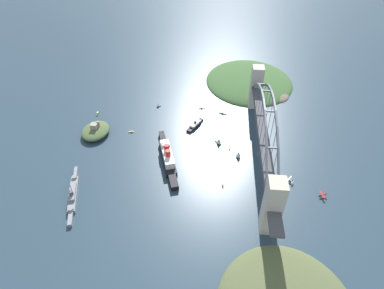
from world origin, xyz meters
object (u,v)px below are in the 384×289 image
object	(u,v)px
seaplane_taxiing_near_bridge	(323,195)
seaplane_second_in_formation	(289,180)
harbor_arch_bridge	(263,132)
ocean_liner	(167,156)
small_boat_1	(238,154)
small_boat_2	(202,108)
small_boat_7	(158,105)
harbor_ferry_steamer	(195,125)
channel_marker_buoy	(230,149)
naval_cruiser	(73,194)
small_boat_4	(131,132)
fort_island_mid_harbor	(95,131)
small_boat_6	(223,113)
small_boat_0	(219,141)
small_boat_5	(98,113)
small_boat_3	(223,185)

from	to	relation	value
seaplane_taxiing_near_bridge	seaplane_second_in_formation	size ratio (longest dim) A/B	0.97
harbor_arch_bridge	ocean_liner	distance (m)	110.15
small_boat_1	small_boat_2	distance (m)	110.06
seaplane_second_in_formation	small_boat_1	bearing A→B (deg)	56.96
ocean_liner	small_boat_7	bearing A→B (deg)	15.27
harbor_ferry_steamer	channel_marker_buoy	bearing A→B (deg)	-134.05
seaplane_taxiing_near_bridge	small_boat_7	size ratio (longest dim) A/B	1.59
naval_cruiser	small_boat_4	bearing A→B (deg)	-16.88
seaplane_second_in_formation	small_boat_7	xyz separation A→B (m)	(132.41, 163.81, 0.84)
small_boat_2	fort_island_mid_harbor	bearing A→B (deg)	118.37
seaplane_second_in_formation	small_boat_2	bearing A→B (deg)	37.35
small_boat_7	fort_island_mid_harbor	bearing A→B (deg)	135.74
small_boat_1	small_boat_6	world-z (taller)	small_boat_1
small_boat_6	small_boat_7	size ratio (longest dim) A/B	1.75
channel_marker_buoy	small_boat_2	bearing A→B (deg)	24.22
small_boat_0	small_boat_6	bearing A→B (deg)	-3.49
harbor_arch_bridge	seaplane_taxiing_near_bridge	bearing A→B (deg)	-135.89
harbor_ferry_steamer	small_boat_6	xyz separation A→B (m)	(32.39, -35.49, -1.72)
fort_island_mid_harbor	small_boat_5	bearing A→B (deg)	15.84
small_boat_3	small_boat_6	xyz separation A→B (m)	(134.39, 1.84, 0.07)
naval_cruiser	harbor_ferry_steamer	xyz separation A→B (m)	(129.73, -113.44, -0.44)
naval_cruiser	seaplane_second_in_formation	world-z (taller)	naval_cruiser
small_boat_2	ocean_liner	bearing A→B (deg)	163.90
seaplane_taxiing_near_bridge	small_boat_3	distance (m)	100.79
small_boat_4	small_boat_7	distance (m)	66.89
harbor_arch_bridge	fort_island_mid_harbor	bearing A→B (deg)	84.39
harbor_ferry_steamer	seaplane_taxiing_near_bridge	size ratio (longest dim) A/B	3.25
harbor_ferry_steamer	small_boat_4	size ratio (longest dim) A/B	4.07
naval_cruiser	small_boat_1	size ratio (longest dim) A/B	7.77
seaplane_taxiing_near_bridge	channel_marker_buoy	bearing A→B (deg)	55.16
ocean_liner	naval_cruiser	bearing A→B (deg)	125.18
seaplane_taxiing_near_bridge	small_boat_2	bearing A→B (deg)	41.11
harbor_arch_bridge	small_boat_6	size ratio (longest dim) A/B	24.79
harbor_ferry_steamer	small_boat_3	world-z (taller)	harbor_ferry_steamer
harbor_ferry_steamer	small_boat_0	world-z (taller)	small_boat_0
small_boat_7	channel_marker_buoy	xyz separation A→B (m)	(-85.78, -101.13, -1.80)
seaplane_second_in_formation	small_boat_3	distance (m)	71.26
small_boat_1	small_boat_7	distance (m)	148.01
small_boat_4	small_boat_5	xyz separation A→B (m)	(36.64, 56.35, 0.15)
ocean_liner	small_boat_6	distance (m)	118.03
harbor_arch_bridge	small_boat_5	distance (m)	226.76
small_boat_3	channel_marker_buoy	distance (m)	59.06
small_boat_6	small_boat_5	bearing A→B (deg)	95.25
small_boat_1	small_boat_6	bearing A→B (deg)	12.29
small_boat_1	harbor_arch_bridge	bearing A→B (deg)	-70.69
seaplane_taxiing_near_bridge	small_boat_5	bearing A→B (deg)	65.55
seaplane_second_in_formation	small_boat_0	bearing A→B (deg)	53.15
small_boat_1	channel_marker_buoy	size ratio (longest dim) A/B	3.57
fort_island_mid_harbor	small_boat_0	distance (m)	155.68
seaplane_taxiing_near_bridge	small_boat_5	distance (m)	301.46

